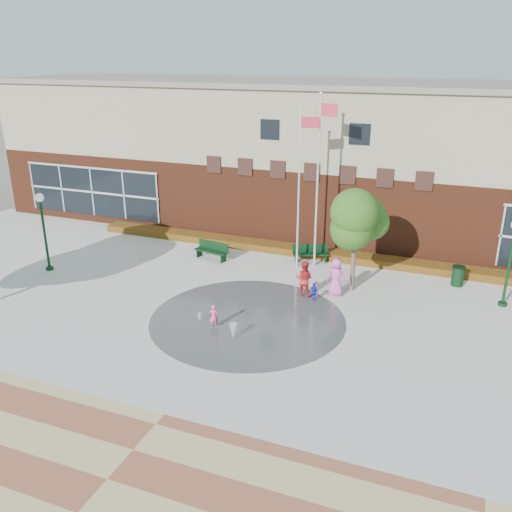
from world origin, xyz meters
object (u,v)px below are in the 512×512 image
(flagpole_right, at_px, (319,174))
(child_splash, at_px, (214,317))
(flagpole_left, at_px, (300,182))
(trash_can, at_px, (458,276))
(bench_left, at_px, (211,254))

(flagpole_right, xyz_separation_m, child_splash, (-2.03, -8.34, -4.51))
(flagpole_left, distance_m, child_splash, 8.97)
(flagpole_left, height_order, trash_can, flagpole_left)
(flagpole_left, xyz_separation_m, flagpole_right, (0.84, 0.45, 0.41))
(flagpole_left, distance_m, bench_left, 6.49)
(flagpole_right, distance_m, bench_left, 7.44)
(bench_left, distance_m, child_splash, 8.06)
(bench_left, height_order, trash_can, trash_can)
(flagpole_left, height_order, bench_left, flagpole_left)
(child_splash, bearing_deg, bench_left, -91.07)
(flagpole_left, height_order, flagpole_right, flagpole_right)
(flagpole_left, relative_size, bench_left, 4.09)
(flagpole_left, xyz_separation_m, trash_can, (8.08, 0.47, -4.12))
(flagpole_right, height_order, child_splash, flagpole_right)
(bench_left, bearing_deg, flagpole_left, 18.51)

